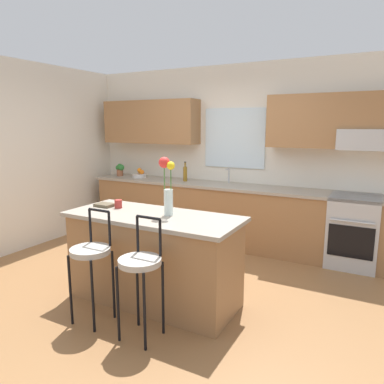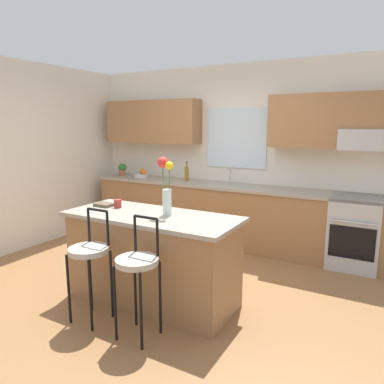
# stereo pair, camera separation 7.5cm
# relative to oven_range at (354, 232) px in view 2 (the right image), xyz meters

# --- Properties ---
(ground_plane) EXTENTS (14.00, 14.00, 0.00)m
(ground_plane) POSITION_rel_oven_range_xyz_m (-1.78, -1.68, -0.46)
(ground_plane) COLOR olive
(wall_left) EXTENTS (0.12, 4.60, 2.70)m
(wall_left) POSITION_rel_oven_range_xyz_m (-4.34, -1.38, 0.89)
(wall_left) COLOR silver
(wall_left) RESTS_ON ground
(back_wall_assembly) EXTENTS (5.60, 0.50, 2.70)m
(back_wall_assembly) POSITION_rel_oven_range_xyz_m (-1.75, 0.31, 1.05)
(back_wall_assembly) COLOR silver
(back_wall_assembly) RESTS_ON ground
(counter_run) EXTENTS (4.56, 0.64, 0.92)m
(counter_run) POSITION_rel_oven_range_xyz_m (-1.78, 0.02, 0.01)
(counter_run) COLOR #996B42
(counter_run) RESTS_ON ground
(sink_faucet) EXTENTS (0.02, 0.13, 0.23)m
(sink_faucet) POSITION_rel_oven_range_xyz_m (-1.81, 0.17, 0.60)
(sink_faucet) COLOR #B7BABC
(sink_faucet) RESTS_ON counter_run
(oven_range) EXTENTS (0.60, 0.64, 0.92)m
(oven_range) POSITION_rel_oven_range_xyz_m (0.00, 0.00, 0.00)
(oven_range) COLOR #B7BABC
(oven_range) RESTS_ON ground
(kitchen_island) EXTENTS (1.79, 0.76, 0.92)m
(kitchen_island) POSITION_rel_oven_range_xyz_m (-1.71, -2.02, 0.00)
(kitchen_island) COLOR #996B42
(kitchen_island) RESTS_ON ground
(bar_stool_near) EXTENTS (0.36, 0.36, 1.04)m
(bar_stool_near) POSITION_rel_oven_range_xyz_m (-1.98, -2.61, 0.18)
(bar_stool_near) COLOR black
(bar_stool_near) RESTS_ON ground
(bar_stool_middle) EXTENTS (0.36, 0.36, 1.04)m
(bar_stool_middle) POSITION_rel_oven_range_xyz_m (-1.43, -2.61, 0.18)
(bar_stool_middle) COLOR black
(bar_stool_middle) RESTS_ON ground
(flower_vase) EXTENTS (0.17, 0.11, 0.58)m
(flower_vase) POSITION_rel_oven_range_xyz_m (-1.57, -1.96, 0.77)
(flower_vase) COLOR silver
(flower_vase) RESTS_ON kitchen_island
(mug_ceramic) EXTENTS (0.08, 0.08, 0.09)m
(mug_ceramic) POSITION_rel_oven_range_xyz_m (-2.20, -1.95, 0.51)
(mug_ceramic) COLOR #A52D28
(mug_ceramic) RESTS_ON kitchen_island
(cookbook) EXTENTS (0.20, 0.15, 0.03)m
(cookbook) POSITION_rel_oven_range_xyz_m (-2.38, -1.96, 0.48)
(cookbook) COLOR brown
(cookbook) RESTS_ON kitchen_island
(fruit_bowl_oranges) EXTENTS (0.24, 0.24, 0.16)m
(fruit_bowl_oranges) POSITION_rel_oven_range_xyz_m (-3.38, 0.03, 0.51)
(fruit_bowl_oranges) COLOR silver
(fruit_bowl_oranges) RESTS_ON counter_run
(bottle_olive_oil) EXTENTS (0.06, 0.06, 0.31)m
(bottle_olive_oil) POSITION_rel_oven_range_xyz_m (-2.49, 0.02, 0.59)
(bottle_olive_oil) COLOR olive
(bottle_olive_oil) RESTS_ON counter_run
(potted_plant_small) EXTENTS (0.18, 0.12, 0.21)m
(potted_plant_small) POSITION_rel_oven_range_xyz_m (-3.80, 0.02, 0.58)
(potted_plant_small) COLOR #9E5B3D
(potted_plant_small) RESTS_ON counter_run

